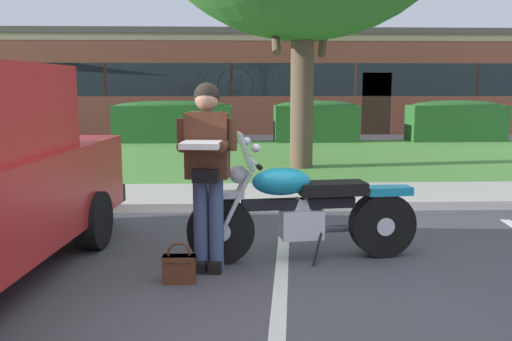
{
  "coord_description": "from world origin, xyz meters",
  "views": [
    {
      "loc": [
        -0.35,
        -4.06,
        1.68
      ],
      "look_at": [
        -0.16,
        1.14,
        0.85
      ],
      "focal_mm": 37.62,
      "sensor_mm": 36.0,
      "label": 1
    }
  ],
  "objects_px": {
    "hedge_right": "(456,121)",
    "motorcycle": "(312,210)",
    "handbag": "(179,266)",
    "hedge_center_left": "(173,121)",
    "hedge_center_right": "(316,121)",
    "hedge_left": "(28,122)",
    "brick_building": "(232,82)",
    "rider_person": "(207,162)"
  },
  "relations": [
    {
      "from": "handbag",
      "to": "brick_building",
      "type": "relative_size",
      "value": 0.01
    },
    {
      "from": "hedge_center_right",
      "to": "brick_building",
      "type": "relative_size",
      "value": 0.1
    },
    {
      "from": "hedge_left",
      "to": "brick_building",
      "type": "height_order",
      "value": "brick_building"
    },
    {
      "from": "motorcycle",
      "to": "hedge_center_left",
      "type": "relative_size",
      "value": 0.66
    },
    {
      "from": "handbag",
      "to": "brick_building",
      "type": "bearing_deg",
      "value": 88.86
    },
    {
      "from": "rider_person",
      "to": "hedge_center_right",
      "type": "relative_size",
      "value": 0.71
    },
    {
      "from": "handbag",
      "to": "hedge_left",
      "type": "relative_size",
      "value": 0.14
    },
    {
      "from": "rider_person",
      "to": "hedge_right",
      "type": "height_order",
      "value": "rider_person"
    },
    {
      "from": "hedge_center_right",
      "to": "hedge_right",
      "type": "bearing_deg",
      "value": 0.0
    },
    {
      "from": "handbag",
      "to": "brick_building",
      "type": "height_order",
      "value": "brick_building"
    },
    {
      "from": "hedge_left",
      "to": "hedge_right",
      "type": "height_order",
      "value": "same"
    },
    {
      "from": "hedge_left",
      "to": "hedge_right",
      "type": "xyz_separation_m",
      "value": [
        12.39,
        0.0,
        0.0
      ]
    },
    {
      "from": "hedge_center_left",
      "to": "hedge_right",
      "type": "bearing_deg",
      "value": 0.0
    },
    {
      "from": "handbag",
      "to": "hedge_center_right",
      "type": "height_order",
      "value": "hedge_center_right"
    },
    {
      "from": "hedge_right",
      "to": "motorcycle",
      "type": "bearing_deg",
      "value": -118.64
    },
    {
      "from": "hedge_left",
      "to": "hedge_center_left",
      "type": "distance_m",
      "value": 4.13
    },
    {
      "from": "handbag",
      "to": "hedge_right",
      "type": "height_order",
      "value": "hedge_right"
    },
    {
      "from": "handbag",
      "to": "hedge_right",
      "type": "xyz_separation_m",
      "value": [
        6.95,
        11.09,
        0.51
      ]
    },
    {
      "from": "rider_person",
      "to": "brick_building",
      "type": "xyz_separation_m",
      "value": [
        0.12,
        17.73,
        0.79
      ]
    },
    {
      "from": "hedge_center_left",
      "to": "rider_person",
      "type": "bearing_deg",
      "value": -81.85
    },
    {
      "from": "handbag",
      "to": "hedge_center_left",
      "type": "bearing_deg",
      "value": 96.73
    },
    {
      "from": "rider_person",
      "to": "hedge_right",
      "type": "relative_size",
      "value": 0.61
    },
    {
      "from": "motorcycle",
      "to": "hedge_left",
      "type": "height_order",
      "value": "motorcycle"
    },
    {
      "from": "rider_person",
      "to": "hedge_center_left",
      "type": "distance_m",
      "value": 10.91
    },
    {
      "from": "handbag",
      "to": "hedge_center_left",
      "type": "distance_m",
      "value": 11.18
    },
    {
      "from": "hedge_left",
      "to": "brick_building",
      "type": "bearing_deg",
      "value": 50.14
    },
    {
      "from": "motorcycle",
      "to": "rider_person",
      "type": "relative_size",
      "value": 1.31
    },
    {
      "from": "rider_person",
      "to": "hedge_center_left",
      "type": "bearing_deg",
      "value": 98.15
    },
    {
      "from": "hedge_left",
      "to": "hedge_center_right",
      "type": "xyz_separation_m",
      "value": [
        8.26,
        0.0,
        0.0
      ]
    },
    {
      "from": "rider_person",
      "to": "hedge_left",
      "type": "distance_m",
      "value": 12.2
    },
    {
      "from": "rider_person",
      "to": "handbag",
      "type": "bearing_deg",
      "value": -128.32
    },
    {
      "from": "hedge_right",
      "to": "brick_building",
      "type": "height_order",
      "value": "brick_building"
    },
    {
      "from": "motorcycle",
      "to": "handbag",
      "type": "height_order",
      "value": "motorcycle"
    },
    {
      "from": "hedge_center_left",
      "to": "handbag",
      "type": "bearing_deg",
      "value": -83.27
    },
    {
      "from": "hedge_center_right",
      "to": "brick_building",
      "type": "bearing_deg",
      "value": 109.54
    },
    {
      "from": "hedge_center_right",
      "to": "motorcycle",
      "type": "bearing_deg",
      "value": -98.69
    },
    {
      "from": "rider_person",
      "to": "motorcycle",
      "type": "bearing_deg",
      "value": 16.31
    },
    {
      "from": "motorcycle",
      "to": "hedge_right",
      "type": "xyz_separation_m",
      "value": [
        5.74,
        10.5,
        0.16
      ]
    },
    {
      "from": "motorcycle",
      "to": "hedge_center_right",
      "type": "relative_size",
      "value": 0.93
    },
    {
      "from": "hedge_center_left",
      "to": "brick_building",
      "type": "distance_m",
      "value": 7.23
    },
    {
      "from": "motorcycle",
      "to": "hedge_center_left",
      "type": "bearing_deg",
      "value": 103.52
    },
    {
      "from": "brick_building",
      "to": "hedge_left",
      "type": "bearing_deg",
      "value": -129.86
    }
  ]
}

